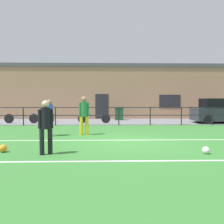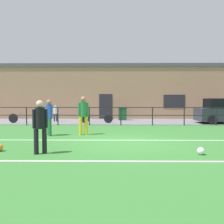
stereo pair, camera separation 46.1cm
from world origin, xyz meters
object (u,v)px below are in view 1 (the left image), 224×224
soccer_ball_match (3,148)px  bicycle_parked_0 (94,118)px  soccer_ball_spare (206,150)px  trash_bin_0 (119,114)px  bicycle_parked_1 (21,118)px  player_striker (84,113)px  parked_car_red (222,111)px  spectator_child (52,112)px  player_goalkeeper (46,124)px  player_winger (50,115)px

soccer_ball_match → bicycle_parked_0: 9.20m
bicycle_parked_0 → soccer_ball_spare: bearing=-67.9°
bicycle_parked_0 → trash_bin_0: size_ratio=2.28×
bicycle_parked_1 → player_striker: bearing=-48.5°
soccer_ball_spare → parked_car_red: bearing=61.2°
spectator_child → trash_bin_0: 5.16m
player_goalkeeper → trash_bin_0: player_goalkeeper is taller
player_goalkeeper → bicycle_parked_1: 10.05m
player_striker → trash_bin_0: 8.12m
trash_bin_0 → bicycle_parked_0: bearing=-126.6°
trash_bin_0 → player_winger: bearing=-113.6°
soccer_ball_match → parked_car_red: size_ratio=0.06×
player_goalkeeper → parked_car_red: (9.80, 9.22, -0.09)m
player_striker → bicycle_parked_1: 7.16m
player_goalkeeper → bicycle_parked_1: player_goalkeeper is taller
player_striker → bicycle_parked_0: (0.19, 5.34, -0.66)m
soccer_ball_spare → bicycle_parked_0: bicycle_parked_0 is taller
soccer_ball_spare → bicycle_parked_0: 10.01m
player_goalkeeper → trash_bin_0: size_ratio=1.62×
player_winger → trash_bin_0: (3.54, 8.12, -0.40)m
player_goalkeeper → parked_car_red: bearing=-160.1°
soccer_ball_match → bicycle_parked_1: (-2.58, 8.90, 0.24)m
player_striker → soccer_ball_spare: bearing=-61.7°
soccer_ball_spare → trash_bin_0: 11.94m
player_winger → soccer_ball_match: player_winger is taller
player_winger → trash_bin_0: player_winger is taller
bicycle_parked_0 → player_winger: bearing=-106.7°
soccer_ball_match → bicycle_parked_0: bearing=75.3°
spectator_child → player_winger: bearing=82.9°
player_striker → bicycle_parked_0: size_ratio=0.79×
player_striker → player_winger: bearing=173.7°
spectator_child → parked_car_red: size_ratio=0.29×
parked_car_red → bicycle_parked_0: 8.86m
player_winger → soccer_ball_spare: (5.44, -3.66, -0.81)m
player_winger → parked_car_red: parked_car_red is taller
bicycle_parked_0 → trash_bin_0: bearing=53.4°
soccer_ball_match → parked_car_red: parked_car_red is taller
trash_bin_0 → player_striker: bearing=-104.6°
player_winger → soccer_ball_spare: bearing=28.4°
player_winger → bicycle_parked_1: 6.51m
soccer_ball_match → spectator_child: (-0.83, 10.25, 0.57)m
bicycle_parked_1 → player_winger: bearing=-60.1°
spectator_child → trash_bin_0: spectator_child is taller
player_winger → trash_bin_0: size_ratio=1.66×
player_striker → soccer_ball_match: bearing=-138.0°
player_striker → spectator_child: size_ratio=1.49×
parked_car_red → trash_bin_0: bearing=160.3°
player_goalkeeper → player_striker: (0.76, 3.88, 0.10)m
player_goalkeeper → parked_car_red: size_ratio=0.39×
bicycle_parked_0 → bicycle_parked_1: (-4.91, -0.00, 0.02)m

